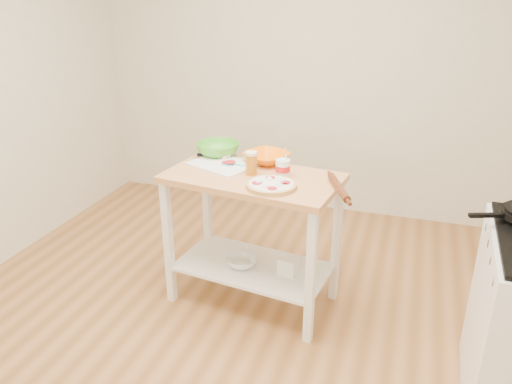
{
  "coord_description": "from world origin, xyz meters",
  "views": [
    {
      "loc": [
        0.9,
        -2.13,
        1.98
      ],
      "look_at": [
        0.02,
        0.56,
        0.81
      ],
      "focal_mm": 35.0,
      "sensor_mm": 36.0,
      "label": 1
    }
  ],
  "objects_px": {
    "cutting_board": "(223,164)",
    "shelf_bin": "(288,265)",
    "knife": "(211,155)",
    "yogurt_tub": "(283,168)",
    "rolling_pin": "(339,188)",
    "spatula": "(233,165)",
    "green_bowl": "(218,149)",
    "prep_island": "(253,213)",
    "shelf_glass_bowl": "(242,262)",
    "beer_pint": "(251,163)",
    "orange_bowl": "(267,158)",
    "pizza": "(271,185)"
  },
  "relations": [
    {
      "from": "green_bowl",
      "to": "shelf_bin",
      "type": "relative_size",
      "value": 2.56
    },
    {
      "from": "yogurt_tub",
      "to": "shelf_bin",
      "type": "relative_size",
      "value": 1.7
    },
    {
      "from": "spatula",
      "to": "pizza",
      "type": "bearing_deg",
      "value": -33.32
    },
    {
      "from": "shelf_glass_bowl",
      "to": "green_bowl",
      "type": "bearing_deg",
      "value": 131.31
    },
    {
      "from": "yogurt_tub",
      "to": "shelf_glass_bowl",
      "type": "bearing_deg",
      "value": -165.08
    },
    {
      "from": "cutting_board",
      "to": "rolling_pin",
      "type": "xyz_separation_m",
      "value": [
        0.79,
        -0.21,
        0.01
      ]
    },
    {
      "from": "knife",
      "to": "yogurt_tub",
      "type": "distance_m",
      "value": 0.6
    },
    {
      "from": "spatula",
      "to": "green_bowl",
      "type": "distance_m",
      "value": 0.26
    },
    {
      "from": "knife",
      "to": "rolling_pin",
      "type": "distance_m",
      "value": 0.98
    },
    {
      "from": "orange_bowl",
      "to": "cutting_board",
      "type": "bearing_deg",
      "value": -152.8
    },
    {
      "from": "prep_island",
      "to": "shelf_glass_bowl",
      "type": "height_order",
      "value": "prep_island"
    },
    {
      "from": "pizza",
      "to": "spatula",
      "type": "height_order",
      "value": "pizza"
    },
    {
      "from": "beer_pint",
      "to": "shelf_bin",
      "type": "relative_size",
      "value": 1.29
    },
    {
      "from": "pizza",
      "to": "shelf_bin",
      "type": "distance_m",
      "value": 0.62
    },
    {
      "from": "spatula",
      "to": "knife",
      "type": "height_order",
      "value": "knife"
    },
    {
      "from": "orange_bowl",
      "to": "shelf_glass_bowl",
      "type": "relative_size",
      "value": 1.38
    },
    {
      "from": "cutting_board",
      "to": "shelf_bin",
      "type": "relative_size",
      "value": 4.28
    },
    {
      "from": "green_bowl",
      "to": "yogurt_tub",
      "type": "distance_m",
      "value": 0.59
    },
    {
      "from": "rolling_pin",
      "to": "spatula",
      "type": "bearing_deg",
      "value": 165.03
    },
    {
      "from": "green_bowl",
      "to": "rolling_pin",
      "type": "relative_size",
      "value": 0.79
    },
    {
      "from": "rolling_pin",
      "to": "knife",
      "type": "bearing_deg",
      "value": 160.23
    },
    {
      "from": "spatula",
      "to": "knife",
      "type": "bearing_deg",
      "value": 150.55
    },
    {
      "from": "prep_island",
      "to": "pizza",
      "type": "height_order",
      "value": "pizza"
    },
    {
      "from": "orange_bowl",
      "to": "shelf_glass_bowl",
      "type": "distance_m",
      "value": 0.71
    },
    {
      "from": "green_bowl",
      "to": "rolling_pin",
      "type": "xyz_separation_m",
      "value": [
        0.89,
        -0.38,
        -0.02
      ]
    },
    {
      "from": "green_bowl",
      "to": "beer_pint",
      "type": "bearing_deg",
      "value": -39.52
    },
    {
      "from": "prep_island",
      "to": "shelf_bin",
      "type": "distance_m",
      "value": 0.41
    },
    {
      "from": "cutting_board",
      "to": "shelf_glass_bowl",
      "type": "xyz_separation_m",
      "value": [
        0.18,
        -0.15,
        -0.62
      ]
    },
    {
      "from": "pizza",
      "to": "shelf_bin",
      "type": "xyz_separation_m",
      "value": [
        0.08,
        0.14,
        -0.6
      ]
    },
    {
      "from": "beer_pint",
      "to": "yogurt_tub",
      "type": "relative_size",
      "value": 0.76
    },
    {
      "from": "pizza",
      "to": "spatula",
      "type": "relative_size",
      "value": 1.93
    },
    {
      "from": "knife",
      "to": "shelf_glass_bowl",
      "type": "distance_m",
      "value": 0.75
    },
    {
      "from": "rolling_pin",
      "to": "shelf_bin",
      "type": "bearing_deg",
      "value": 166.69
    },
    {
      "from": "green_bowl",
      "to": "shelf_bin",
      "type": "distance_m",
      "value": 0.92
    },
    {
      "from": "yogurt_tub",
      "to": "shelf_bin",
      "type": "height_order",
      "value": "yogurt_tub"
    },
    {
      "from": "prep_island",
      "to": "green_bowl",
      "type": "relative_size",
      "value": 3.93
    },
    {
      "from": "prep_island",
      "to": "orange_bowl",
      "type": "distance_m",
      "value": 0.39
    },
    {
      "from": "green_bowl",
      "to": "beer_pint",
      "type": "height_order",
      "value": "beer_pint"
    },
    {
      "from": "knife",
      "to": "yogurt_tub",
      "type": "relative_size",
      "value": 1.36
    },
    {
      "from": "prep_island",
      "to": "yogurt_tub",
      "type": "height_order",
      "value": "yogurt_tub"
    },
    {
      "from": "spatula",
      "to": "beer_pint",
      "type": "bearing_deg",
      "value": -25.6
    },
    {
      "from": "rolling_pin",
      "to": "shelf_glass_bowl",
      "type": "bearing_deg",
      "value": 174.5
    },
    {
      "from": "cutting_board",
      "to": "shelf_bin",
      "type": "height_order",
      "value": "cutting_board"
    },
    {
      "from": "green_bowl",
      "to": "yogurt_tub",
      "type": "xyz_separation_m",
      "value": [
        0.53,
        -0.25,
        0.01
      ]
    },
    {
      "from": "green_bowl",
      "to": "yogurt_tub",
      "type": "relative_size",
      "value": 1.51
    },
    {
      "from": "prep_island",
      "to": "cutting_board",
      "type": "xyz_separation_m",
      "value": [
        -0.24,
        0.12,
        0.26
      ]
    },
    {
      "from": "knife",
      "to": "beer_pint",
      "type": "xyz_separation_m",
      "value": [
        0.36,
        -0.23,
        0.06
      ]
    },
    {
      "from": "spatula",
      "to": "shelf_bin",
      "type": "height_order",
      "value": "spatula"
    },
    {
      "from": "shelf_glass_bowl",
      "to": "yogurt_tub",
      "type": "bearing_deg",
      "value": 14.92
    },
    {
      "from": "prep_island",
      "to": "beer_pint",
      "type": "relative_size",
      "value": 7.8
    }
  ]
}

